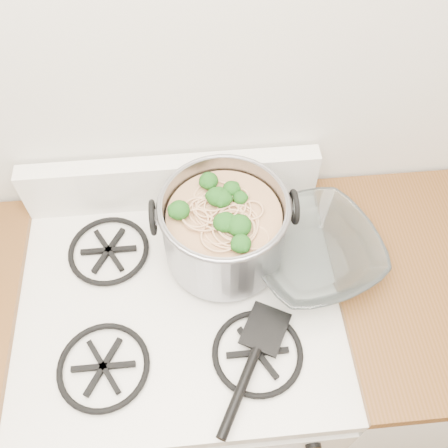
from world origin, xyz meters
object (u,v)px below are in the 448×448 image
Objects in this scene: stock_pot at (224,229)px; glass_bowl at (311,256)px; gas_range at (190,366)px; spatula at (266,327)px.

stock_pot reaches higher than glass_bowl.
stock_pot is at bearing 167.70° from glass_bowl.
glass_bowl reaches higher than gas_range.
gas_range is 7.39× the size of glass_bowl.
gas_range is at bearing -178.52° from spatula.
gas_range is at bearing -134.92° from stock_pot.
stock_pot is 0.24m from spatula.
spatula reaches higher than gas_range.
stock_pot is (0.12, 0.12, 0.58)m from gas_range.
glass_bowl reaches higher than spatula.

